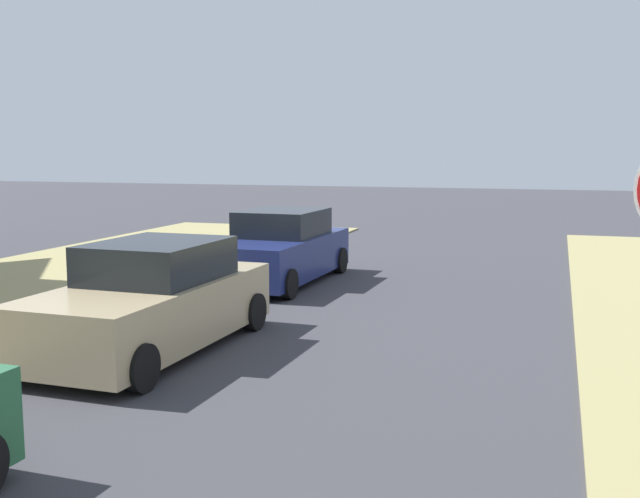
{
  "coord_description": "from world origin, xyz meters",
  "views": [
    {
      "loc": [
        3.27,
        3.78,
        2.9
      ],
      "look_at": [
        0.55,
        12.34,
        1.7
      ],
      "focal_mm": 42.16,
      "sensor_mm": 36.0,
      "label": 1
    }
  ],
  "objects": [
    {
      "name": "parked_sedan_navy",
      "position": [
        -2.48,
        18.97,
        0.72
      ],
      "size": [
        2.04,
        4.45,
        1.57
      ],
      "color": "navy",
      "rests_on": "ground"
    },
    {
      "name": "parked_sedan_tan",
      "position": [
        -2.24,
        13.15,
        0.72
      ],
      "size": [
        2.04,
        4.45,
        1.57
      ],
      "color": "tan",
      "rests_on": "ground"
    }
  ]
}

